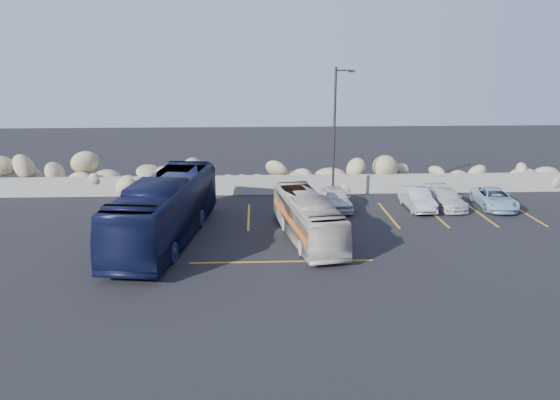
{
  "coord_description": "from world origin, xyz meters",
  "views": [
    {
      "loc": [
        -2.05,
        -21.89,
        8.75
      ],
      "look_at": [
        -0.9,
        4.0,
        1.75
      ],
      "focal_mm": 35.0,
      "sensor_mm": 36.0,
      "label": 1
    }
  ],
  "objects_px": {
    "car_c": "(446,198)",
    "tour_coach": "(165,210)",
    "lamppost": "(335,132)",
    "car_d": "(495,198)",
    "car_b": "(417,199)",
    "vintage_bus": "(308,218)",
    "car_a": "(336,198)"
  },
  "relations": [
    {
      "from": "vintage_bus",
      "to": "car_b",
      "type": "distance_m",
      "value": 8.54
    },
    {
      "from": "tour_coach",
      "to": "car_a",
      "type": "bearing_deg",
      "value": 37.66
    },
    {
      "from": "car_c",
      "to": "car_b",
      "type": "bearing_deg",
      "value": -176.57
    },
    {
      "from": "lamppost",
      "to": "car_d",
      "type": "bearing_deg",
      "value": -7.97
    },
    {
      "from": "vintage_bus",
      "to": "tour_coach",
      "type": "height_order",
      "value": "tour_coach"
    },
    {
      "from": "tour_coach",
      "to": "car_a",
      "type": "distance_m",
      "value": 10.33
    },
    {
      "from": "car_a",
      "to": "tour_coach",
      "type": "bearing_deg",
      "value": -153.12
    },
    {
      "from": "tour_coach",
      "to": "car_b",
      "type": "relative_size",
      "value": 3.02
    },
    {
      "from": "vintage_bus",
      "to": "car_d",
      "type": "distance_m",
      "value": 12.53
    },
    {
      "from": "vintage_bus",
      "to": "car_c",
      "type": "relative_size",
      "value": 2.11
    },
    {
      "from": "car_b",
      "to": "vintage_bus",
      "type": "bearing_deg",
      "value": -145.03
    },
    {
      "from": "vintage_bus",
      "to": "car_a",
      "type": "xyz_separation_m",
      "value": [
        2.13,
        5.3,
        -0.46
      ]
    },
    {
      "from": "car_d",
      "to": "car_b",
      "type": "bearing_deg",
      "value": -174.83
    },
    {
      "from": "car_c",
      "to": "tour_coach",
      "type": "bearing_deg",
      "value": -165.17
    },
    {
      "from": "car_a",
      "to": "car_b",
      "type": "height_order",
      "value": "car_a"
    },
    {
      "from": "lamppost",
      "to": "car_d",
      "type": "xyz_separation_m",
      "value": [
        9.27,
        -1.3,
        -3.74
      ]
    },
    {
      "from": "car_a",
      "to": "car_c",
      "type": "distance_m",
      "value": 6.5
    },
    {
      "from": "vintage_bus",
      "to": "tour_coach",
      "type": "relative_size",
      "value": 0.71
    },
    {
      "from": "car_b",
      "to": "tour_coach",
      "type": "bearing_deg",
      "value": -161.98
    },
    {
      "from": "vintage_bus",
      "to": "car_c",
      "type": "distance_m",
      "value": 10.15
    },
    {
      "from": "car_c",
      "to": "vintage_bus",
      "type": "bearing_deg",
      "value": -151.88
    },
    {
      "from": "tour_coach",
      "to": "car_c",
      "type": "xyz_separation_m",
      "value": [
        15.44,
        5.1,
        -1.0
      ]
    },
    {
      "from": "tour_coach",
      "to": "car_a",
      "type": "relative_size",
      "value": 2.97
    },
    {
      "from": "car_a",
      "to": "car_d",
      "type": "xyz_separation_m",
      "value": [
        9.29,
        -0.18,
        -0.08
      ]
    },
    {
      "from": "lamppost",
      "to": "vintage_bus",
      "type": "height_order",
      "value": "lamppost"
    },
    {
      "from": "tour_coach",
      "to": "car_b",
      "type": "xyz_separation_m",
      "value": [
        13.65,
        4.89,
        -0.93
      ]
    },
    {
      "from": "tour_coach",
      "to": "lamppost",
      "type": "bearing_deg",
      "value": 42.68
    },
    {
      "from": "tour_coach",
      "to": "car_b",
      "type": "height_order",
      "value": "tour_coach"
    },
    {
      "from": "car_b",
      "to": "car_c",
      "type": "xyz_separation_m",
      "value": [
        1.79,
        0.22,
        -0.06
      ]
    },
    {
      "from": "lamppost",
      "to": "car_d",
      "type": "relative_size",
      "value": 2.0
    },
    {
      "from": "vintage_bus",
      "to": "lamppost",
      "type": "bearing_deg",
      "value": 62.26
    },
    {
      "from": "tour_coach",
      "to": "car_d",
      "type": "distance_m",
      "value": 18.91
    }
  ]
}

